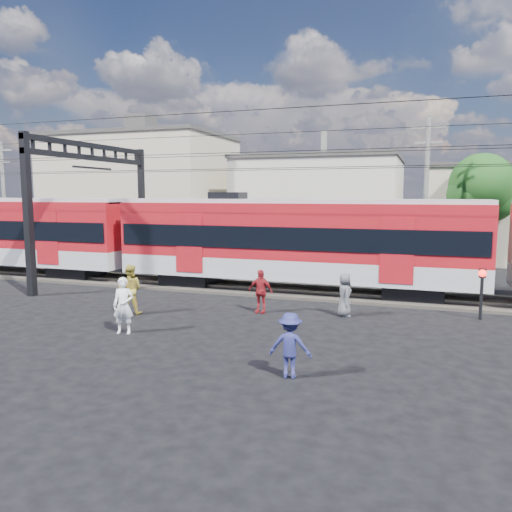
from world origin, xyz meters
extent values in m
plane|color=black|center=(0.00, 0.00, 0.00)|extent=(120.00, 120.00, 0.00)
cube|color=#2D2823|center=(0.00, 8.00, 0.06)|extent=(70.00, 3.40, 0.12)
cube|color=#59544C|center=(0.00, 7.25, 0.18)|extent=(70.00, 0.12, 0.12)
cube|color=#59544C|center=(0.00, 8.75, 0.18)|extent=(70.00, 0.12, 0.12)
cube|color=black|center=(-11.12, 8.00, 0.35)|extent=(2.40, 2.20, 0.70)
cube|color=#9FA1A7|center=(-16.24, 8.00, 1.15)|extent=(16.00, 3.00, 0.90)
cube|color=maroon|center=(-16.24, 8.00, 2.80)|extent=(16.00, 3.00, 2.40)
cube|color=black|center=(-16.24, 8.00, 2.55)|extent=(15.68, 3.08, 0.95)
cube|color=black|center=(-4.56, 8.00, 0.35)|extent=(2.40, 2.20, 0.70)
cube|color=black|center=(5.68, 8.00, 0.35)|extent=(2.40, 2.20, 0.70)
cube|color=#9FA1A7|center=(0.56, 8.00, 1.15)|extent=(16.00, 3.00, 0.90)
cube|color=maroon|center=(0.56, 8.00, 2.80)|extent=(16.00, 3.00, 2.40)
cube|color=black|center=(0.56, 8.00, 2.55)|extent=(15.68, 3.08, 0.95)
cube|color=#9FA1A7|center=(0.56, 8.00, 4.05)|extent=(16.00, 2.60, 0.25)
cube|color=black|center=(-10.00, 3.50, 3.50)|extent=(0.30, 0.30, 7.00)
cube|color=black|center=(-10.00, 12.50, 3.50)|extent=(0.30, 0.30, 7.00)
cube|color=black|center=(-10.00, 8.00, 6.80)|extent=(0.25, 9.30, 0.25)
cube|color=black|center=(-10.00, 8.00, 6.20)|extent=(0.25, 9.30, 0.25)
cylinder|color=black|center=(0.00, 7.30, 5.50)|extent=(70.00, 0.03, 0.03)
cylinder|color=black|center=(0.00, 8.70, 5.50)|extent=(70.00, 0.03, 0.03)
cylinder|color=black|center=(0.00, 7.30, 6.20)|extent=(70.00, 0.03, 0.03)
cylinder|color=black|center=(0.00, 8.70, 6.20)|extent=(70.00, 0.03, 0.03)
cylinder|color=black|center=(0.00, 4.50, 7.50)|extent=(70.00, 0.03, 0.03)
cylinder|color=black|center=(0.00, 11.50, 7.50)|extent=(70.00, 0.03, 0.03)
cube|color=#BEB191|center=(-17.00, 24.00, 4.50)|extent=(14.00, 10.00, 9.00)
cube|color=#3F3D3A|center=(-17.00, 24.00, 9.15)|extent=(14.28, 10.20, 0.30)
cube|color=beige|center=(-2.00, 27.00, 3.50)|extent=(12.00, 12.00, 7.00)
cube|color=#3F3D3A|center=(-2.00, 27.00, 7.15)|extent=(12.24, 12.24, 0.30)
cylinder|color=slate|center=(6.00, 15.00, 4.25)|extent=(0.24, 0.24, 8.50)
cube|color=slate|center=(6.00, 15.00, 7.90)|extent=(1.80, 0.12, 0.12)
cube|color=slate|center=(6.00, 15.00, 7.10)|extent=(1.40, 0.12, 0.12)
cylinder|color=slate|center=(-22.00, 14.00, 4.00)|extent=(0.24, 0.24, 8.00)
cube|color=slate|center=(-22.00, 14.00, 7.40)|extent=(1.80, 0.12, 0.12)
cube|color=slate|center=(-22.00, 14.00, 6.60)|extent=(1.40, 0.12, 0.12)
cylinder|color=#382619|center=(9.00, 18.00, 1.96)|extent=(0.36, 0.36, 3.92)
sphere|color=#194112|center=(9.00, 18.00, 4.90)|extent=(3.64, 3.64, 3.64)
sphere|color=#194112|center=(9.60, 18.30, 4.20)|extent=(2.80, 2.80, 2.80)
imported|color=white|center=(-2.85, -0.27, 0.90)|extent=(0.75, 0.59, 1.79)
imported|color=gold|center=(-4.13, 2.05, 0.92)|extent=(1.03, 0.88, 1.83)
imported|color=navy|center=(3.13, -2.29, 0.79)|extent=(1.06, 0.65, 1.59)
imported|color=maroon|center=(0.37, 3.75, 0.81)|extent=(0.98, 0.47, 1.62)
imported|color=#4E4F54|center=(3.41, 4.23, 0.78)|extent=(0.77, 0.90, 1.57)
cylinder|color=black|center=(8.02, 5.30, 0.85)|extent=(0.11, 0.11, 1.70)
sphere|color=#FF140C|center=(8.02, 5.30, 1.65)|extent=(0.26, 0.26, 0.26)
cube|color=black|center=(8.02, 5.30, 1.65)|extent=(0.24, 0.06, 0.33)
camera|label=1|loc=(6.11, -13.49, 4.39)|focal=35.00mm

